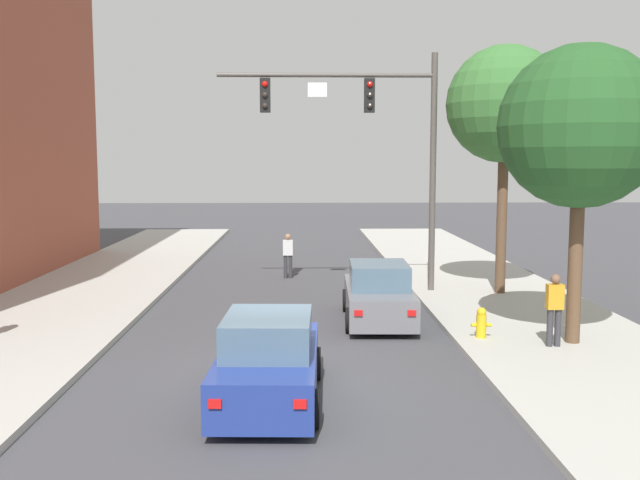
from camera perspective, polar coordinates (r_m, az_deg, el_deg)
The scene contains 10 objects.
ground_plane at distance 14.21m, azimuth -3.18°, elevation -11.26°, with size 120.00×120.00×0.00m, color #424247.
sidewalk_right at distance 15.43m, azimuth 22.14°, elevation -10.00°, with size 5.00×60.00×0.15m, color #B2AFA8.
traffic_signal_mast at distance 22.77m, azimuth 4.15°, elevation 9.00°, with size 6.89×0.38×7.50m.
car_lead_grey at distance 19.19m, azimuth 4.69°, elevation -4.41°, with size 1.94×4.29×1.60m.
car_following_blue at distance 12.93m, azimuth -4.12°, elevation -9.71°, with size 1.95×4.29×1.60m.
pedestrian_crossing_road at distance 26.20m, azimuth -2.58°, elevation -1.08°, with size 0.36×0.22×1.64m.
pedestrian_sidewalk_right_walker at distance 16.83m, azimuth 18.22°, elevation -5.05°, with size 0.36×0.22×1.64m.
fire_hydrant at distance 17.31m, azimuth 12.75°, elevation -6.45°, with size 0.48×0.24×0.72m.
street_tree_nearest at distance 17.06m, azimuth 20.09°, elevation 8.43°, with size 3.65×3.65×6.73m.
street_tree_second at distance 23.03m, azimuth 14.55°, elevation 10.37°, with size 3.61×3.61×7.68m.
Camera 1 is at (0.42, -13.54, 4.29)m, focal length 40.09 mm.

